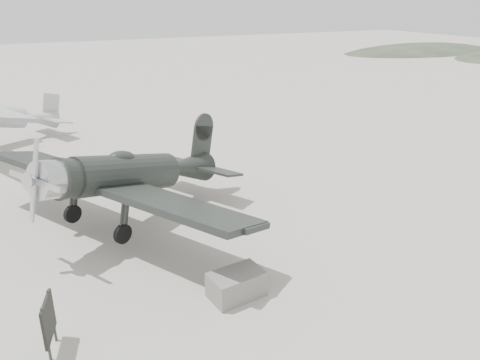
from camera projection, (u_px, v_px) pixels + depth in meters
The scene contains 5 objects.
ground at pixel (240, 252), 14.64m from camera, with size 160.00×160.00×0.00m, color gray.
hill_northeast at pixel (422, 51), 68.78m from camera, with size 32.00×16.00×5.20m, color #2D3728.
lowwing_monoplane at pixel (133, 174), 15.82m from camera, with size 8.62×10.54×3.56m.
equipment_block at pixel (237, 284), 12.38m from camera, with size 1.42×0.89×0.71m, color slate.
sign_board at pixel (48, 320), 10.29m from camera, with size 0.34×0.94×1.39m.
Camera 1 is at (-5.72, -11.45, 7.46)m, focal length 35.00 mm.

